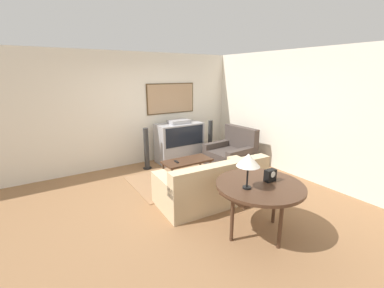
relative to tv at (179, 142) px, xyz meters
The scene contains 14 objects.
ground_plane 1.98m from the tv, 118.71° to the right, with size 12.00×12.00×0.00m, color #8E6642.
wall_back 1.31m from the tv, 153.13° to the left, with size 12.00×0.10×2.70m.
wall_right 2.54m from the tv, 44.33° to the right, with size 0.06×12.00×2.70m.
area_rug 1.20m from the tv, 106.55° to the right, with size 2.58×1.44×0.01m.
tv is the anchor object (origin of this frame).
couch 2.30m from the tv, 105.18° to the right, with size 1.92×1.01×0.80m.
armchair 1.36m from the tv, 46.03° to the right, with size 1.01×1.05×0.93m.
coffee_table 1.21m from the tv, 111.60° to the right, with size 1.04×0.49×0.43m.
console_table 3.39m from the tv, 100.76° to the right, with size 1.20×1.20×0.76m.
table_lamp 3.50m from the tv, 104.89° to the right, with size 0.30×0.30×0.47m.
mantel_clock 3.38m from the tv, 97.69° to the right, with size 0.16×0.10×0.17m.
remote 1.32m from the tv, 122.35° to the right, with size 0.06×0.16×0.02m.
speaker_tower_left 0.94m from the tv, behind, with size 0.20×0.20×0.99m.
speaker_tower_right 0.94m from the tv, ahead, with size 0.20×0.20×0.99m.
Camera 1 is at (-2.22, -3.86, 2.21)m, focal length 24.00 mm.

